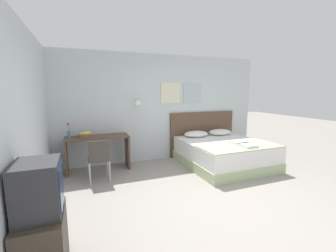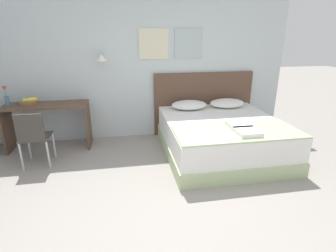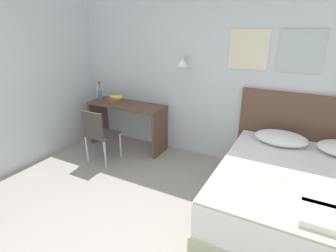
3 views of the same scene
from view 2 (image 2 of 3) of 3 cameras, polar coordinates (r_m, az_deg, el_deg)
The scene contains 13 objects.
ground_plane at distance 2.92m, azimuth -3.14°, elevation -20.69°, with size 24.00×24.00×0.00m, color gray.
wall_back at distance 4.85m, azimuth -7.26°, elevation 12.91°, with size 5.72×0.31×2.65m.
bed at distance 4.35m, azimuth 11.43°, elevation -2.32°, with size 1.80×1.96×0.58m.
headboard at distance 5.16m, azimuth 7.67°, elevation 4.95°, with size 1.92×0.06×1.18m.
pillow_left at distance 4.77m, azimuth 4.62°, elevation 4.60°, with size 0.64×0.45×0.15m.
pillow_right at distance 4.99m, azimuth 12.73°, elevation 4.88°, with size 0.64×0.45×0.15m.
throw_blanket at distance 3.76m, azimuth 14.82°, elevation -1.19°, with size 1.75×0.78×0.02m.
folded_towel_near_foot at distance 3.91m, azimuth 15.48°, elevation 0.20°, with size 0.35×0.34×0.06m.
folded_towel_mid_bed at distance 3.67m, azimuth 16.92°, elevation -1.23°, with size 0.31×0.32×0.06m.
desk at distance 4.83m, azimuth -24.77°, elevation 1.74°, with size 1.34×0.50×0.78m.
desk_chair at distance 4.24m, azimuth -27.25°, elevation -1.77°, with size 0.41×0.41×0.84m.
fruit_bowl at distance 4.86m, azimuth -28.07°, elevation 4.62°, with size 0.29×0.27×0.11m.
flower_vase at distance 4.94m, azimuth -31.71°, elevation 5.16°, with size 0.07×0.07×0.33m.
Camera 2 is at (-0.24, -2.21, 1.89)m, focal length 28.00 mm.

